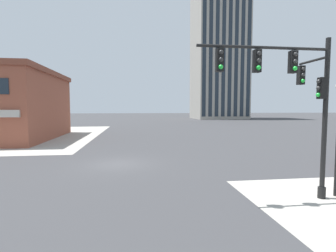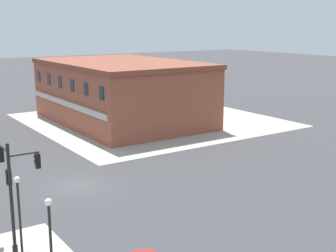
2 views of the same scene
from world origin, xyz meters
TOP-DOWN VIEW (x-y plane):
  - ground_plane at (0.00, 0.00)m, footprint 320.00×320.00m
  - sidewalk_far_corner at (-20.00, 20.00)m, footprint 32.00×32.00m
  - traffic_signal_main at (7.95, -7.77)m, footprint 5.77×2.09m
  - street_lamp_corner_near at (10.00, -7.77)m, footprint 0.36×0.36m
  - street_lamp_mid_sidewalk at (15.08, -7.76)m, footprint 0.36×0.36m
  - storefront_block_near_corner at (-21.46, 16.08)m, footprint 25.41×16.59m

SIDE VIEW (x-z plane):
  - ground_plane at x=0.00m, z-range 0.00..0.00m
  - sidewalk_far_corner at x=-20.00m, z-range -0.01..0.01m
  - street_lamp_corner_near at x=10.00m, z-range 0.67..5.70m
  - street_lamp_mid_sidewalk at x=15.08m, z-range 0.68..6.03m
  - storefront_block_near_corner at x=-21.46m, z-range 0.01..8.52m
  - traffic_signal_main at x=7.95m, z-range 1.22..8.05m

